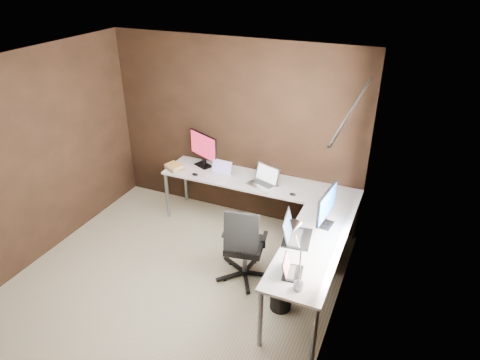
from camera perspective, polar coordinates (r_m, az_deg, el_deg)
name	(u,v)px	position (r m, az deg, el deg)	size (l,w,h in m)	color
room	(196,192)	(4.32, -5.89, -1.61)	(3.60, 3.60, 2.50)	#C3B898
desk	(273,207)	(5.22, 4.42, -3.56)	(2.65, 2.25, 0.73)	white
drawer_pedestal	(320,238)	(5.39, 10.60, -7.67)	(0.42, 0.50, 0.60)	white
monitor_left	(203,148)	(6.00, -4.89, 4.28)	(0.52, 0.27, 0.48)	black
monitor_right	(327,206)	(4.74, 11.48, -3.36)	(0.15, 0.54, 0.44)	black
laptop_white	(220,173)	(5.79, -2.67, 1.00)	(0.31, 0.23, 0.20)	white
laptop_silver	(264,181)	(5.57, 3.21, -0.11)	(0.44, 0.38, 0.25)	silver
laptop_black_big	(294,234)	(4.58, 7.19, -7.10)	(0.34, 0.44, 0.27)	black
laptop_black_small	(290,270)	(4.13, 6.70, -11.85)	(0.22, 0.28, 0.17)	black
book_stack	(174,167)	(6.03, -8.75, 1.75)	(0.31, 0.29, 0.08)	#90724D
mouse_left	(195,174)	(5.83, -6.03, 0.75)	(0.09, 0.06, 0.04)	black
mouse_corner	(293,194)	(5.37, 7.03, -1.90)	(0.08, 0.05, 0.03)	black
desk_lamp	(296,246)	(3.81, 7.46, -8.70)	(0.20, 0.24, 0.65)	slate
office_chair	(244,257)	(5.04, 0.55, -10.25)	(0.54, 0.56, 0.97)	black
wastebasket	(281,298)	(4.77, 5.44, -15.39)	(0.23, 0.23, 0.26)	black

